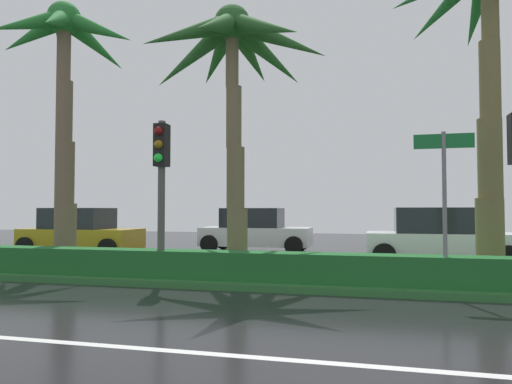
# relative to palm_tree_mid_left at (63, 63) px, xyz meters

# --- Properties ---
(ground_plane) EXTENTS (90.00, 42.00, 0.10)m
(ground_plane) POSITION_rel_palm_tree_mid_left_xyz_m (8.28, 1.13, -5.72)
(ground_plane) COLOR black
(near_lane_divider_stripe) EXTENTS (81.00, 0.14, 0.01)m
(near_lane_divider_stripe) POSITION_rel_palm_tree_mid_left_xyz_m (8.28, -5.87, -5.67)
(near_lane_divider_stripe) COLOR white
(near_lane_divider_stripe) RESTS_ON ground_plane
(median_strip) EXTENTS (85.50, 4.00, 0.15)m
(median_strip) POSITION_rel_palm_tree_mid_left_xyz_m (8.28, 0.13, -5.60)
(median_strip) COLOR #2D6B33
(median_strip) RESTS_ON ground_plane
(median_hedge) EXTENTS (76.50, 0.70, 0.60)m
(median_hedge) POSITION_rel_palm_tree_mid_left_xyz_m (8.28, -1.27, -5.22)
(median_hedge) COLOR #1E6028
(median_hedge) RESTS_ON median_strip
(palm_tree_mid_left) EXTENTS (4.15, 3.87, 7.22)m
(palm_tree_mid_left) POSITION_rel_palm_tree_mid_left_xyz_m (0.00, 0.00, 0.00)
(palm_tree_mid_left) COLOR brown
(palm_tree_mid_left) RESTS_ON median_strip
(palm_tree_centre_left) EXTENTS (4.70, 4.90, 6.62)m
(palm_tree_centre_left) POSITION_rel_palm_tree_mid_left_xyz_m (4.86, 0.07, -0.23)
(palm_tree_centre_left) COLOR brown
(palm_tree_centre_left) RESTS_ON median_strip
(palm_tree_centre) EXTENTS (4.46, 4.35, 7.58)m
(palm_tree_centre) POSITION_rel_palm_tree_mid_left_xyz_m (10.77, 0.25, 0.39)
(palm_tree_centre) COLOR brown
(palm_tree_centre) RESTS_ON median_strip
(traffic_signal_median_left) EXTENTS (0.28, 0.43, 3.50)m
(traffic_signal_median_left) POSITION_rel_palm_tree_mid_left_xyz_m (3.58, -1.36, -3.11)
(traffic_signal_median_left) COLOR #4C4C47
(traffic_signal_median_left) RESTS_ON median_strip
(street_name_sign) EXTENTS (1.10, 0.08, 3.00)m
(street_name_sign) POSITION_rel_palm_tree_mid_left_xyz_m (9.51, -1.46, -3.59)
(street_name_sign) COLOR slate
(street_name_sign) RESTS_ON median_strip
(car_in_traffic_leading) EXTENTS (4.30, 2.02, 1.72)m
(car_in_traffic_leading) POSITION_rel_palm_tree_mid_left_xyz_m (-2.27, 4.16, -4.85)
(car_in_traffic_leading) COLOR #B28C1E
(car_in_traffic_leading) RESTS_ON ground_plane
(car_in_traffic_second) EXTENTS (4.30, 2.02, 1.72)m
(car_in_traffic_second) POSITION_rel_palm_tree_mid_left_xyz_m (3.65, 7.03, -4.85)
(car_in_traffic_second) COLOR white
(car_in_traffic_second) RESTS_ON ground_plane
(car_in_traffic_third) EXTENTS (4.30, 2.02, 1.72)m
(car_in_traffic_third) POSITION_rel_palm_tree_mid_left_xyz_m (10.10, 4.05, -4.85)
(car_in_traffic_third) COLOR white
(car_in_traffic_third) RESTS_ON ground_plane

